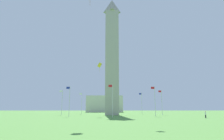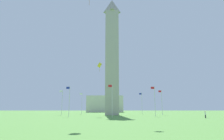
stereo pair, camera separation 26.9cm
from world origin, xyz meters
The scene contains 13 objects.
ground_plane centered at (0.00, 0.00, 0.00)m, with size 260.00×260.00×0.00m, color #548C3D.
obelisk_monument centered at (0.00, 0.00, 21.77)m, with size 4.79×4.79×43.54m.
flagpole_n centered at (17.56, 0.00, 4.74)m, with size 1.12×0.14×8.70m.
flagpole_ne centered at (12.44, 12.38, 4.74)m, with size 1.12×0.14×8.70m.
flagpole_e centered at (0.06, 17.51, 4.74)m, with size 1.12×0.14×8.70m.
flagpole_se centered at (-12.32, 12.38, 4.74)m, with size 1.12×0.14×8.70m.
flagpole_s centered at (-17.45, 0.00, 4.74)m, with size 1.12×0.14×8.70m.
flagpole_sw centered at (-12.32, -12.38, 4.74)m, with size 1.12×0.14×8.70m.
flagpole_w centered at (0.06, -17.51, 4.74)m, with size 1.12×0.14×8.70m.
flagpole_nw centered at (12.44, -12.38, 4.74)m, with size 1.12×0.14×8.70m.
person_white_shirt centered at (-22.74, 20.81, 0.88)m, with size 0.32×0.32×1.76m.
kite_yellow_box centered at (4.04, 7.84, 16.06)m, with size 1.51×1.04×3.02m.
distant_building centered at (4.03, -49.41, 4.78)m, with size 21.22×10.80×9.56m.
Camera 2 is at (0.19, 70.24, 2.45)m, focal length 31.78 mm.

